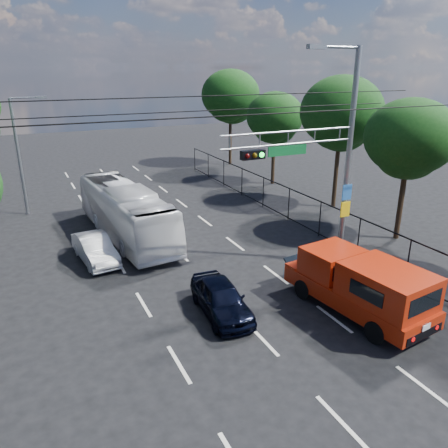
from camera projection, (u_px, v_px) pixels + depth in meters
ground at (341, 421)px, 11.31m from camera, size 120.00×120.00×0.00m
lane_markings at (168, 240)px, 23.20m from camera, size 6.12×38.00×0.01m
signal_mast at (327, 153)px, 18.47m from camera, size 6.43×0.39×9.50m
streetlight_left at (21, 151)px, 26.10m from camera, size 2.09×0.22×7.08m
utility_wires at (203, 107)px, 16.37m from camera, size 22.00×5.04×0.74m
fence_right at (307, 212)px, 24.38m from camera, size 0.06×34.03×2.00m
tree_right_b at (409, 144)px, 21.81m from camera, size 4.50×4.50×7.31m
tree_right_c at (341, 118)px, 26.92m from camera, size 5.10×5.10×8.29m
tree_right_d at (275, 121)px, 33.01m from camera, size 4.32×4.32×7.02m
tree_right_e at (230, 99)px, 39.52m from camera, size 5.28×5.28×8.58m
red_pickup at (360, 284)px, 15.97m from camera, size 2.83×6.14×2.21m
navy_hatchback at (221, 298)px, 16.06m from camera, size 1.77×3.83×1.27m
white_bus at (125, 211)px, 23.33m from camera, size 3.24×10.19×2.79m
white_van at (95, 249)px, 20.48m from camera, size 1.73×3.91×1.25m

